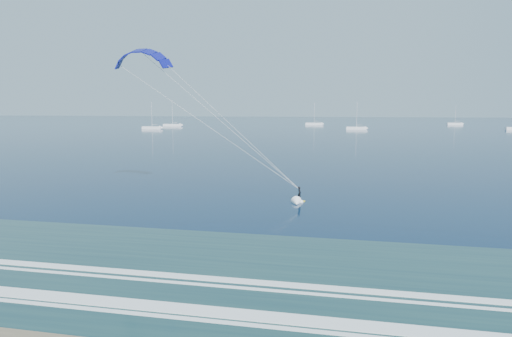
{
  "coord_description": "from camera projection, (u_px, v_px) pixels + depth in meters",
  "views": [
    {
      "loc": [
        11.21,
        -14.11,
        9.65
      ],
      "look_at": [
        2.71,
        26.06,
        4.12
      ],
      "focal_mm": 32.0,
      "sensor_mm": 36.0,
      "label": 1
    }
  ],
  "objects": [
    {
      "name": "sailboat_1",
      "position": [
        173.0,
        125.0,
        231.85
      ],
      "size": [
        9.67,
        2.4,
        13.15
      ],
      "color": "white",
      "rests_on": "ground"
    },
    {
      "name": "sailboat_3",
      "position": [
        356.0,
        128.0,
        198.55
      ],
      "size": [
        8.56,
        2.4,
        11.9
      ],
      "color": "white",
      "rests_on": "ground"
    },
    {
      "name": "sailboat_2",
      "position": [
        314.0,
        124.0,
        250.55
      ],
      "size": [
        9.35,
        2.4,
        12.52
      ],
      "color": "white",
      "rests_on": "ground"
    },
    {
      "name": "sailboat_0",
      "position": [
        152.0,
        128.0,
        202.39
      ],
      "size": [
        8.86,
        2.4,
        12.03
      ],
      "color": "white",
      "rests_on": "ground"
    },
    {
      "name": "kitesurfer_rig",
      "position": [
        219.0,
        119.0,
        46.04
      ],
      "size": [
        20.53,
        4.99,
        16.54
      ],
      "color": "yellow",
      "rests_on": "ground"
    },
    {
      "name": "sailboat_4",
      "position": [
        455.0,
        124.0,
        250.72
      ],
      "size": [
        7.93,
        2.4,
        10.89
      ],
      "color": "white",
      "rests_on": "ground"
    }
  ]
}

